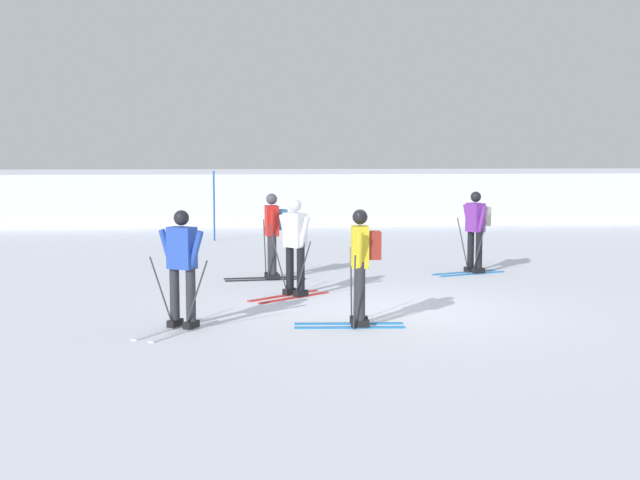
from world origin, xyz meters
The scene contains 8 objects.
ground_plane centered at (0.00, 0.00, 0.00)m, with size 120.00×120.00×0.00m, color silver.
far_snow_ridge centered at (0.00, 19.03, 0.89)m, with size 80.00×8.18×1.78m, color silver.
skier_white centered at (-1.55, 1.46, 0.92)m, with size 1.47×1.30×1.71m.
skier_blue centered at (-3.33, -1.11, 0.92)m, with size 1.14×1.56×1.71m.
skier_red centered at (-1.87, 3.50, 0.96)m, with size 1.63×1.00×1.71m.
skier_purple centered at (2.38, 3.96, 0.96)m, with size 1.62×0.96×1.71m.
skier_yellow centered at (-0.75, -1.17, 0.96)m, with size 1.62×1.00×1.71m.
trail_marker_pole centered at (-3.28, 10.90, 0.99)m, with size 0.05×0.05×1.99m, color #1E56AD.
Camera 1 is at (-2.43, -13.17, 2.54)m, focal length 47.34 mm.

